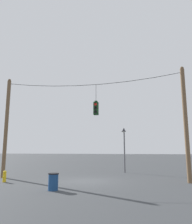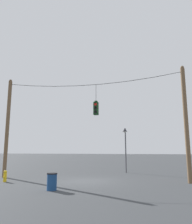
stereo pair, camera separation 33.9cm
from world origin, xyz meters
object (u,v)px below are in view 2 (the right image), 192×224
(trash_bin, at_px, (52,182))
(utility_pole_left, at_px, (7,127))
(traffic_light_over_intersection, at_px, (96,108))
(fire_hydrant, at_px, (5,176))
(street_lamp, at_px, (125,139))
(utility_pole_right, at_px, (186,122))

(trash_bin, bearing_deg, utility_pole_left, 144.19)
(traffic_light_over_intersection, height_order, fire_hydrant, traffic_light_over_intersection)
(traffic_light_over_intersection, bearing_deg, street_lamp, 73.18)
(street_lamp, bearing_deg, fire_hydrant, -135.04)
(traffic_light_over_intersection, height_order, street_lamp, traffic_light_over_intersection)
(traffic_light_over_intersection, xyz_separation_m, street_lamp, (1.62, 5.36, -2.03))
(fire_hydrant, bearing_deg, street_lamp, 44.96)
(fire_hydrant, relative_size, trash_bin, 0.84)
(utility_pole_right, distance_m, street_lamp, 7.10)
(street_lamp, bearing_deg, utility_pole_right, -49.28)
(traffic_light_over_intersection, relative_size, fire_hydrant, 3.10)
(utility_pole_left, bearing_deg, utility_pole_right, 0.00)
(utility_pole_left, bearing_deg, fire_hydrant, -53.43)
(traffic_light_over_intersection, distance_m, street_lamp, 5.95)
(utility_pole_left, xyz_separation_m, trash_bin, (5.91, -4.27, -3.51))
(utility_pole_right, relative_size, fire_hydrant, 10.57)
(utility_pole_left, distance_m, trash_bin, 8.09)
(utility_pole_right, relative_size, street_lamp, 1.91)
(fire_hydrant, bearing_deg, utility_pole_right, 9.80)
(utility_pole_right, bearing_deg, street_lamp, 130.72)
(utility_pole_right, relative_size, traffic_light_over_intersection, 3.41)
(utility_pole_left, height_order, traffic_light_over_intersection, utility_pole_left)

